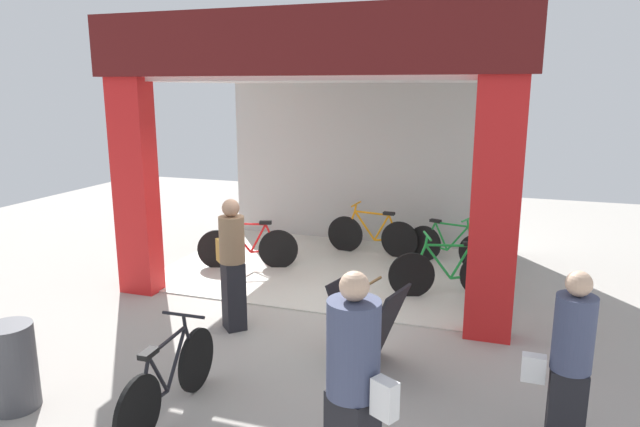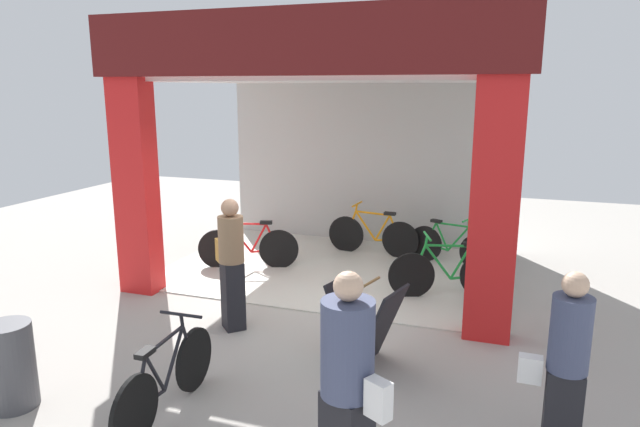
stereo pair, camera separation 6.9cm
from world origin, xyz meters
name	(u,v)px [view 2 (the right image)]	position (x,y,z in m)	size (l,w,h in m)	color
ground_plane	(297,311)	(0.00, 0.00, 0.00)	(18.94, 18.94, 0.00)	#9E9991
shop_facade	(339,145)	(0.00, 1.84, 2.06)	(5.67, 4.10, 3.89)	beige
bicycle_inside_0	(249,247)	(-1.44, 1.46, 0.37)	(1.59, 0.62, 0.92)	black
bicycle_inside_1	(450,246)	(1.71, 2.70, 0.34)	(1.49, 0.58, 0.86)	black
bicycle_inside_2	(448,273)	(1.85, 1.18, 0.37)	(1.60, 0.64, 0.93)	black
bicycle_inside_3	(373,235)	(0.33, 2.88, 0.37)	(1.68, 0.46, 0.93)	black
bicycle_parked_0	(167,380)	(-0.21, -2.70, 0.35)	(0.44, 1.61, 0.88)	black
sandwich_board_sign	(366,323)	(1.25, -1.12, 0.46)	(0.87, 0.73, 0.92)	black
pedestrian_1	(231,262)	(-0.57, -0.75, 0.85)	(0.60, 0.60, 1.65)	black
pedestrian_2	(348,392)	(1.69, -3.33, 0.94)	(0.60, 0.50, 1.79)	black
pedestrian_3	(566,368)	(3.14, -2.21, 0.81)	(0.52, 0.32, 1.60)	black
trash_bin	(11,366)	(-1.67, -3.05, 0.41)	(0.44, 0.44, 0.83)	#4C4C51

